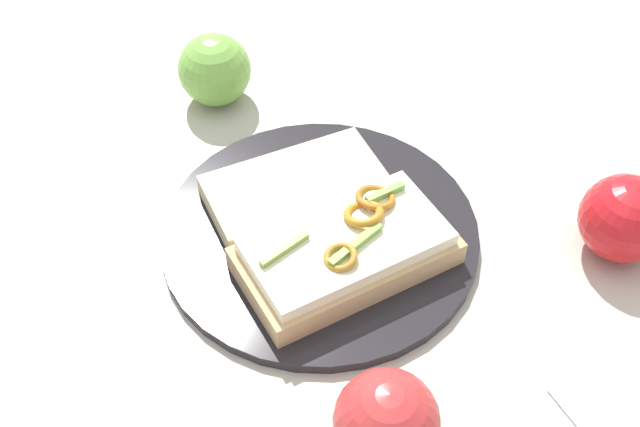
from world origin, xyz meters
name	(u,v)px	position (x,y,z in m)	size (l,w,h in m)	color
ground_plane	(320,237)	(0.00, 0.00, 0.00)	(2.00, 2.00, 0.00)	#B8B09D
plate	(320,233)	(0.00, 0.00, 0.01)	(0.27, 0.27, 0.01)	black
sandwich	(347,250)	(0.01, -0.04, 0.03)	(0.19, 0.13, 0.05)	tan
bread_slice_side	(296,189)	(-0.01, 0.04, 0.02)	(0.15, 0.08, 0.02)	beige
apple_0	(386,422)	(-0.01, -0.20, 0.04)	(0.07, 0.07, 0.07)	#BD3030
apple_1	(215,70)	(-0.05, 0.21, 0.04)	(0.07, 0.07, 0.07)	#75B345
apple_2	(624,218)	(0.24, -0.07, 0.04)	(0.07, 0.07, 0.07)	red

